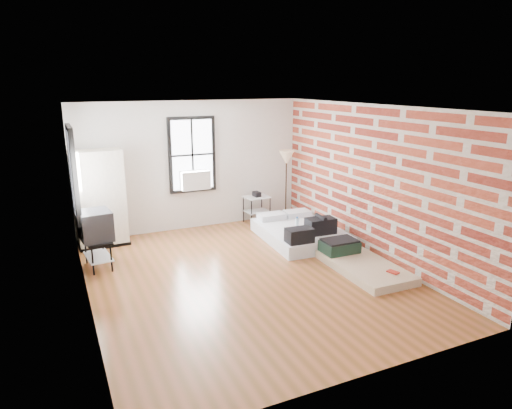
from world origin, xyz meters
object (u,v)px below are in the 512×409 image
side_table (257,202)px  wardrobe (100,199)px  tv_stand (96,227)px  mattress_main (300,232)px  floor_lamp (286,161)px  mattress_bare (358,262)px

side_table → wardrobe: bearing=-178.8°
wardrobe → tv_stand: 1.22m
mattress_main → side_table: size_ratio=2.79×
floor_lamp → tv_stand: size_ratio=1.59×
wardrobe → floor_lamp: bearing=-3.1°
mattress_bare → tv_stand: (-4.15, 1.94, 0.63)m
mattress_main → mattress_bare: 1.72m
wardrobe → mattress_main: bearing=-23.7°
mattress_bare → floor_lamp: (0.22, 3.12, 1.30)m
side_table → tv_stand: 3.86m
side_table → tv_stand: tv_stand is taller
side_table → mattress_bare: bearing=-81.0°
mattress_bare → mattress_main: bearing=97.4°
mattress_main → side_table: 1.55m
mattress_main → mattress_bare: mattress_main is taller
mattress_main → side_table: side_table is taller
wardrobe → tv_stand: wardrobe is taller
mattress_main → mattress_bare: (0.19, -1.71, -0.06)m
wardrobe → floor_lamp: (4.15, 0.00, 0.46)m
side_table → floor_lamp: floor_lamp is taller
mattress_bare → floor_lamp: size_ratio=1.08×
mattress_main → mattress_bare: bearing=-80.5°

